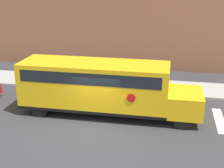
# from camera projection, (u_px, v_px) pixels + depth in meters

# --- Properties ---
(ground_plane) EXTENTS (60.00, 60.00, 0.00)m
(ground_plane) POSITION_uv_depth(u_px,v_px,m) (94.00, 126.00, 16.17)
(ground_plane) COLOR #333335
(sidewalk_strip) EXTENTS (44.00, 3.00, 0.15)m
(sidewalk_strip) POSITION_uv_depth(u_px,v_px,m) (117.00, 85.00, 22.17)
(sidewalk_strip) COLOR #9E9E99
(sidewalk_strip) RESTS_ON ground
(school_bus) EXTENTS (9.93, 2.57, 2.94)m
(school_bus) POSITION_uv_depth(u_px,v_px,m) (101.00, 85.00, 17.20)
(school_bus) COLOR yellow
(school_bus) RESTS_ON ground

